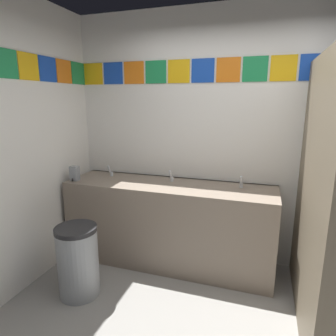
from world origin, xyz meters
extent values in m
cube|color=white|center=(0.00, 1.54, 1.35)|extent=(3.89, 0.08, 2.69)
cube|color=yellow|center=(-1.82, 1.49, 2.06)|extent=(0.24, 0.01, 0.24)
cube|color=#1947B7|center=(-1.56, 1.49, 2.06)|extent=(0.24, 0.01, 0.24)
cube|color=orange|center=(-1.30, 1.49, 2.06)|extent=(0.24, 0.01, 0.24)
cube|color=#1E8C4C|center=(-1.04, 1.49, 2.06)|extent=(0.24, 0.01, 0.24)
cube|color=yellow|center=(-0.78, 1.49, 2.06)|extent=(0.24, 0.01, 0.24)
cube|color=#1947B7|center=(-0.52, 1.49, 2.06)|extent=(0.24, 0.01, 0.24)
cube|color=orange|center=(-0.26, 1.49, 2.06)|extent=(0.24, 0.01, 0.24)
cube|color=#1E8C4C|center=(0.00, 1.49, 2.06)|extent=(0.24, 0.01, 0.24)
cube|color=yellow|center=(0.26, 1.49, 2.06)|extent=(0.24, 0.01, 0.24)
cube|color=#1947B7|center=(0.52, 1.49, 2.06)|extent=(0.24, 0.01, 0.24)
cube|color=#1E8C4C|center=(-1.94, 0.37, 2.06)|extent=(0.01, 0.24, 0.24)
cube|color=yellow|center=(-1.94, 0.62, 2.06)|extent=(0.01, 0.24, 0.24)
cube|color=#1947B7|center=(-1.94, 0.87, 2.06)|extent=(0.01, 0.24, 0.24)
cube|color=orange|center=(-1.94, 1.12, 2.06)|extent=(0.01, 0.24, 0.24)
cube|color=#1E8C4C|center=(-1.94, 1.37, 2.06)|extent=(0.01, 0.24, 0.24)
cube|color=gray|center=(-0.79, 1.19, 0.45)|extent=(2.21, 0.61, 0.89)
cube|color=gray|center=(-0.79, 1.48, 0.85)|extent=(2.21, 0.03, 0.08)
cylinder|color=white|center=(-1.53, 1.16, 0.84)|extent=(0.34, 0.34, 0.10)
cylinder|color=white|center=(-0.79, 1.16, 0.84)|extent=(0.34, 0.34, 0.10)
cylinder|color=white|center=(-0.05, 1.16, 0.84)|extent=(0.34, 0.34, 0.10)
cylinder|color=silver|center=(-1.53, 1.30, 0.92)|extent=(0.04, 0.04, 0.05)
cylinder|color=silver|center=(-1.53, 1.25, 0.99)|extent=(0.02, 0.06, 0.09)
cylinder|color=silver|center=(-0.79, 1.30, 0.92)|extent=(0.04, 0.04, 0.05)
cylinder|color=silver|center=(-0.79, 1.25, 0.99)|extent=(0.02, 0.06, 0.09)
cylinder|color=silver|center=(-0.05, 1.30, 0.92)|extent=(0.04, 0.04, 0.05)
cylinder|color=silver|center=(-0.05, 1.25, 0.99)|extent=(0.02, 0.06, 0.09)
cube|color=gray|center=(-1.82, 1.00, 0.97)|extent=(0.09, 0.07, 0.16)
cylinder|color=black|center=(-1.82, 0.96, 0.91)|extent=(0.02, 0.02, 0.03)
cube|color=#726651|center=(0.51, 0.76, 1.05)|extent=(0.04, 1.48, 2.10)
cylinder|color=#999EA3|center=(-1.40, 0.40, 0.31)|extent=(0.36, 0.36, 0.62)
cylinder|color=#262628|center=(-1.40, 0.40, 0.64)|extent=(0.37, 0.37, 0.04)
camera|label=1|loc=(0.13, -1.62, 1.76)|focal=31.27mm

